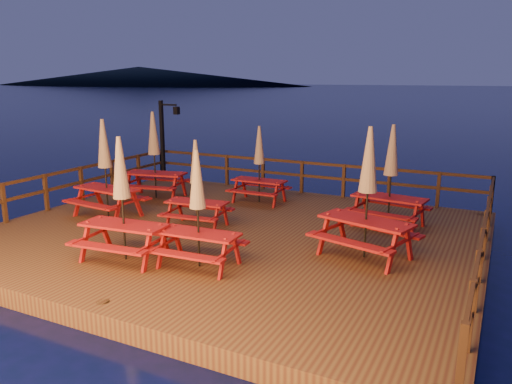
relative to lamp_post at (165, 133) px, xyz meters
The scene contains 14 objects.
ground 7.39m from the lamp_post, 40.16° to the right, with size 500.00×500.00×0.00m, color #050C32.
deck 7.33m from the lamp_post, 40.16° to the right, with size 12.00×10.00×0.40m, color #4D2919.
deck_piles 7.48m from the lamp_post, 40.16° to the right, with size 11.44×9.44×1.40m.
railing 6.15m from the lamp_post, 27.22° to the right, with size 11.80×9.75×1.10m.
lamp_post is the anchor object (origin of this frame).
headland_left 241.46m from the lamp_post, 129.82° to the left, with size 180.00×84.00×9.00m, color black.
picnic_table_0 5.15m from the lamp_post, 72.16° to the right, with size 2.06×1.75×2.74m.
picnic_table_1 9.18m from the lamp_post, 49.32° to the right, with size 1.80×1.51×2.45m.
picnic_table_2 2.90m from the lamp_post, 60.61° to the right, with size 2.22×1.95×2.79m.
picnic_table_3 9.18m from the lamp_post, 14.61° to the right, with size 2.07×1.78×2.69m.
picnic_table_4 10.17m from the lamp_post, 28.68° to the right, with size 2.37×2.12×2.86m.
picnic_table_5 4.94m from the lamp_post, 17.85° to the right, with size 1.68×1.39×2.39m.
picnic_table_6 8.52m from the lamp_post, 59.44° to the right, with size 2.00×1.70×2.67m.
picnic_table_7 6.41m from the lamp_post, 46.41° to the right, with size 1.75×1.50×2.30m.
Camera 1 is at (6.05, -10.63, 4.27)m, focal length 35.00 mm.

